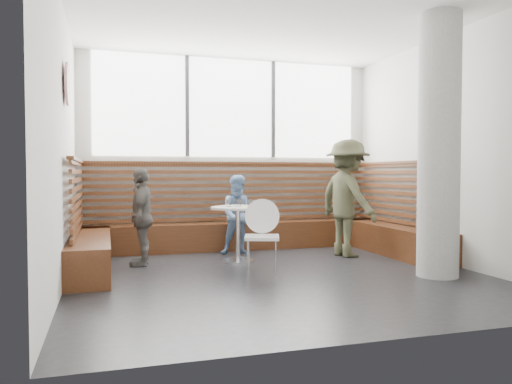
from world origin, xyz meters
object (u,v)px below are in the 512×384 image
object	(u,v)px
child_back	(239,215)
concrete_column	(439,146)
adult_man	(347,198)
cafe_table	(238,222)
cafe_chair	(260,230)
child_left	(142,217)

from	to	relation	value
child_back	concrete_column	bearing A→B (deg)	-40.96
child_back	adult_man	bearing A→B (deg)	-13.26
concrete_column	child_back	world-z (taller)	concrete_column
cafe_table	cafe_chair	world-z (taller)	cafe_chair
concrete_column	adult_man	bearing A→B (deg)	102.69
cafe_table	child_left	size ratio (longest dim) A/B	0.59
cafe_table	child_back	distance (m)	0.65
cafe_chair	adult_man	xyz separation A→B (m)	(1.64, 0.81, 0.34)
child_back	child_left	distance (m)	1.60
child_left	adult_man	bearing A→B (deg)	97.00
cafe_chair	child_back	distance (m)	1.46
adult_man	concrete_column	bearing A→B (deg)	-179.14
cafe_chair	cafe_table	bearing A→B (deg)	113.69
child_back	child_left	xyz separation A→B (m)	(-1.52, -0.49, 0.05)
concrete_column	child_back	distance (m)	3.15
concrete_column	child_left	distance (m)	3.99
cafe_table	concrete_column	bearing A→B (deg)	-38.84
cafe_table	cafe_chair	size ratio (longest dim) A/B	0.84
adult_man	cafe_table	bearing A→B (deg)	77.48
cafe_chair	child_left	xyz separation A→B (m)	(-1.41, 0.96, 0.12)
concrete_column	child_back	bearing A→B (deg)	129.55
cafe_table	cafe_chair	distance (m)	0.83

